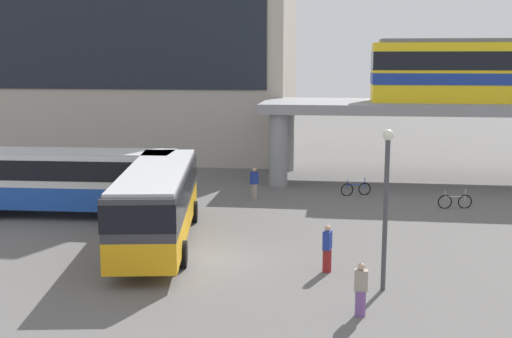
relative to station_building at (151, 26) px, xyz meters
name	(u,v)px	position (x,y,z in m)	size (l,w,h in m)	color
ground_plane	(248,203)	(10.20, -17.14, -10.20)	(120.00, 120.00, 0.00)	#605E5B
station_building	(151,26)	(0.00, 0.00, 0.00)	(22.22, 13.06, 20.40)	#B2A899
bus_main	(158,197)	(7.60, -25.13, -8.21)	(4.30, 11.31, 3.22)	orange
bus_secondary	(67,176)	(1.86, -20.99, -8.21)	(11.13, 3.07, 3.22)	#1E4CB2
bicycle_silver	(455,202)	(20.98, -17.00, -9.84)	(1.77, 0.37, 1.04)	black
bicycle_blue	(356,189)	(15.99, -14.44, -9.84)	(1.70, 0.67, 1.04)	black
pedestrian_at_kerb	(327,250)	(14.63, -27.82, -9.38)	(0.35, 0.45, 1.74)	maroon
pedestrian_near_building	(254,184)	(10.41, -16.13, -9.38)	(0.48, 0.45, 1.74)	gray
pedestrian_by_bike_rack	(361,291)	(15.70, -31.71, -9.43)	(0.41, 0.32, 1.65)	#724C8C
lamp_post	(386,195)	(16.51, -29.42, -6.97)	(0.36, 0.36, 5.38)	#3F3F44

